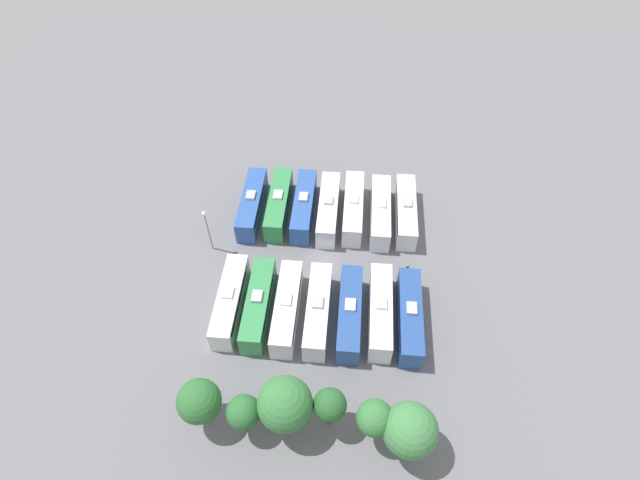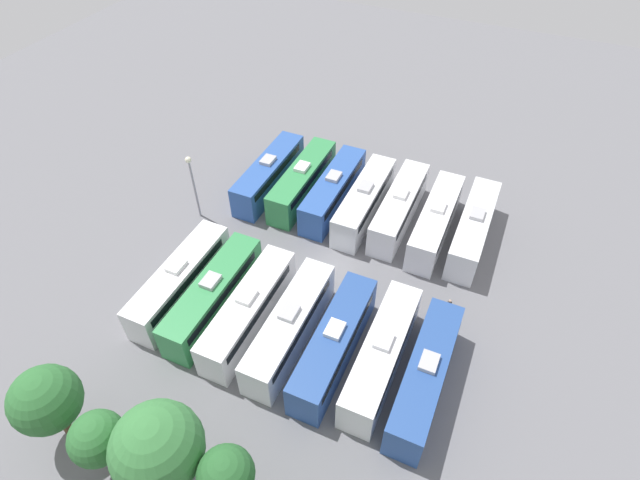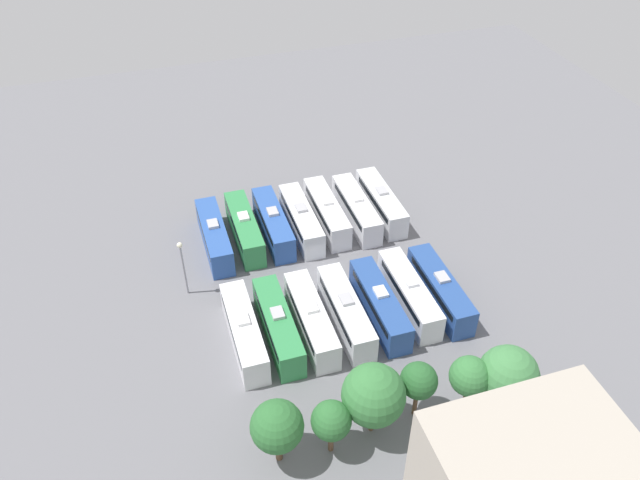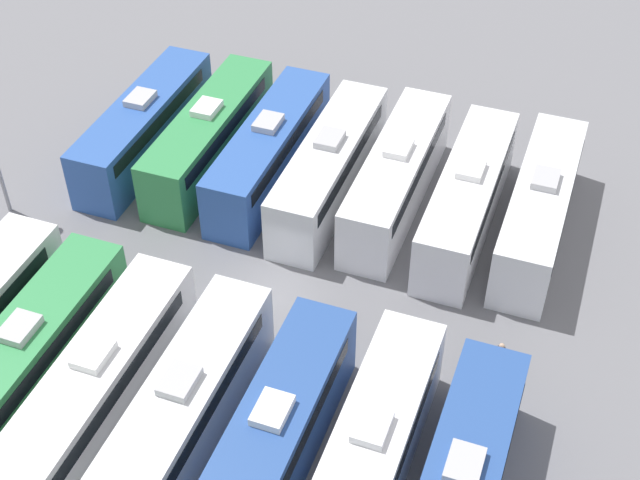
# 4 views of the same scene
# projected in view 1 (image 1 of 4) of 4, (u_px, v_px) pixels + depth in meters

# --- Properties ---
(ground_plane) EXTENTS (125.32, 125.32, 0.00)m
(ground_plane) POSITION_uv_depth(u_px,v_px,m) (324.00, 262.00, 65.01)
(ground_plane) COLOR slate
(bus_0) EXTENTS (2.60, 11.62, 3.70)m
(bus_0) POSITION_uv_depth(u_px,v_px,m) (406.00, 211.00, 68.38)
(bus_0) COLOR silver
(bus_0) RESTS_ON ground_plane
(bus_1) EXTENTS (2.60, 11.62, 3.70)m
(bus_1) POSITION_uv_depth(u_px,v_px,m) (380.00, 212.00, 68.29)
(bus_1) COLOR white
(bus_1) RESTS_ON ground_plane
(bus_2) EXTENTS (2.60, 11.62, 3.70)m
(bus_2) POSITION_uv_depth(u_px,v_px,m) (353.00, 208.00, 68.79)
(bus_2) COLOR white
(bus_2) RESTS_ON ground_plane
(bus_3) EXTENTS (2.60, 11.62, 3.70)m
(bus_3) POSITION_uv_depth(u_px,v_px,m) (328.00, 209.00, 68.68)
(bus_3) COLOR silver
(bus_3) RESTS_ON ground_plane
(bus_4) EXTENTS (2.60, 11.62, 3.70)m
(bus_4) POSITION_uv_depth(u_px,v_px,m) (304.00, 206.00, 69.05)
(bus_4) COLOR #2D56A8
(bus_4) RESTS_ON ground_plane
(bus_5) EXTENTS (2.60, 11.62, 3.70)m
(bus_5) POSITION_uv_depth(u_px,v_px,m) (279.00, 204.00, 69.32)
(bus_5) COLOR #338C4C
(bus_5) RESTS_ON ground_plane
(bus_6) EXTENTS (2.60, 11.62, 3.70)m
(bus_6) POSITION_uv_depth(u_px,v_px,m) (252.00, 204.00, 69.28)
(bus_6) COLOR #2D56A8
(bus_6) RESTS_ON ground_plane
(bus_7) EXTENTS (2.60, 11.62, 3.70)m
(bus_7) POSITION_uv_depth(u_px,v_px,m) (410.00, 316.00, 57.67)
(bus_7) COLOR #284C93
(bus_7) RESTS_ON ground_plane
(bus_8) EXTENTS (2.60, 11.62, 3.70)m
(bus_8) POSITION_uv_depth(u_px,v_px,m) (380.00, 311.00, 58.11)
(bus_8) COLOR white
(bus_8) RESTS_ON ground_plane
(bus_9) EXTENTS (2.60, 11.62, 3.70)m
(bus_9) POSITION_uv_depth(u_px,v_px,m) (350.00, 313.00, 57.96)
(bus_9) COLOR #284C93
(bus_9) RESTS_ON ground_plane
(bus_10) EXTENTS (2.60, 11.62, 3.70)m
(bus_10) POSITION_uv_depth(u_px,v_px,m) (318.00, 310.00, 58.19)
(bus_10) COLOR silver
(bus_10) RESTS_ON ground_plane
(bus_11) EXTENTS (2.60, 11.62, 3.70)m
(bus_11) POSITION_uv_depth(u_px,v_px,m) (287.00, 308.00, 58.42)
(bus_11) COLOR silver
(bus_11) RESTS_ON ground_plane
(bus_12) EXTENTS (2.60, 11.62, 3.70)m
(bus_12) POSITION_uv_depth(u_px,v_px,m) (258.00, 304.00, 58.72)
(bus_12) COLOR #338C4C
(bus_12) RESTS_ON ground_plane
(bus_13) EXTENTS (2.60, 11.62, 3.70)m
(bus_13) POSITION_uv_depth(u_px,v_px,m) (230.00, 301.00, 59.05)
(bus_13) COLOR silver
(bus_13) RESTS_ON ground_plane
(worker_person) EXTENTS (0.36, 0.36, 1.67)m
(worker_person) POSITION_uv_depth(u_px,v_px,m) (407.00, 269.00, 63.33)
(worker_person) COLOR #333338
(worker_person) RESTS_ON ground_plane
(light_pole) EXTENTS (0.60, 0.60, 7.08)m
(light_pole) POSITION_uv_depth(u_px,v_px,m) (207.00, 224.00, 62.82)
(light_pole) COLOR gray
(light_pole) RESTS_ON ground_plane
(tree_0) EXTENTS (5.33, 5.33, 7.21)m
(tree_0) POSITION_uv_depth(u_px,v_px,m) (410.00, 430.00, 46.65)
(tree_0) COLOR brown
(tree_0) RESTS_ON ground_plane
(tree_1) EXTENTS (3.58, 3.58, 6.53)m
(tree_1) POSITION_uv_depth(u_px,v_px,m) (375.00, 418.00, 47.19)
(tree_1) COLOR brown
(tree_1) RESTS_ON ground_plane
(tree_2) EXTENTS (3.32, 3.32, 6.28)m
(tree_2) POSITION_uv_depth(u_px,v_px,m) (330.00, 405.00, 48.14)
(tree_2) COLOR brown
(tree_2) RESTS_ON ground_plane
(tree_3) EXTENTS (5.47, 5.47, 7.58)m
(tree_3) POSITION_uv_depth(u_px,v_px,m) (285.00, 404.00, 47.94)
(tree_3) COLOR brown
(tree_3) RESTS_ON ground_plane
(tree_4) EXTENTS (3.41, 3.41, 5.82)m
(tree_4) POSITION_uv_depth(u_px,v_px,m) (243.00, 412.00, 48.21)
(tree_4) COLOR brown
(tree_4) RESTS_ON ground_plane
(tree_5) EXTENTS (4.42, 4.42, 6.73)m
(tree_5) POSITION_uv_depth(u_px,v_px,m) (199.00, 401.00, 48.46)
(tree_5) COLOR brown
(tree_5) RESTS_ON ground_plane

